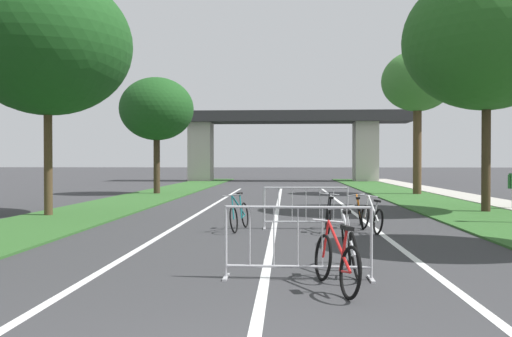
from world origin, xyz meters
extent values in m
cube|color=#2D5B26|center=(-6.19, 21.08, 0.03)|extent=(3.22, 51.52, 0.05)
cube|color=#2D5B26|center=(6.19, 21.08, 0.03)|extent=(3.22, 51.52, 0.05)
cube|color=#ADA89E|center=(8.68, 21.08, 0.04)|extent=(1.77, 51.52, 0.08)
cube|color=silver|center=(0.00, 14.90, 0.00)|extent=(0.14, 29.80, 0.01)
cube|color=silver|center=(2.52, 14.90, 0.00)|extent=(0.14, 29.80, 0.01)
cube|color=silver|center=(-2.52, 14.90, 0.00)|extent=(0.14, 29.80, 0.01)
cube|color=#2D2D30|center=(0.00, 42.58, 5.47)|extent=(21.65, 3.72, 0.90)
cube|color=#ADA89E|center=(-7.04, 42.58, 2.51)|extent=(1.92, 2.40, 5.02)
cube|color=#ADA89E|center=(7.04, 42.58, 2.51)|extent=(1.92, 2.40, 5.02)
cylinder|color=#4C3823|center=(-6.96, 12.68, 1.68)|extent=(0.25, 0.25, 3.35)
ellipsoid|color=#194719|center=(-6.96, 12.68, 5.26)|extent=(5.10, 5.10, 4.33)
cylinder|color=#3D2D1E|center=(-6.33, 23.84, 1.48)|extent=(0.33, 0.33, 2.96)
ellipsoid|color=#194719|center=(-6.33, 23.84, 4.38)|extent=(3.79, 3.79, 3.22)
cylinder|color=#3D2D1E|center=(6.86, 14.65, 1.82)|extent=(0.29, 0.29, 3.64)
ellipsoid|color=#23561E|center=(6.86, 14.65, 5.67)|extent=(5.42, 5.42, 4.61)
cylinder|color=#4C3823|center=(6.93, 24.15, 2.20)|extent=(0.42, 0.42, 4.40)
ellipsoid|color=#38702D|center=(6.93, 24.15, 5.75)|extent=(3.60, 3.60, 3.06)
cylinder|color=#ADADB2|center=(-0.56, 4.36, 0.53)|extent=(0.04, 0.04, 1.05)
cube|color=#ADADB2|center=(-0.56, 4.36, 0.01)|extent=(0.06, 0.44, 0.03)
cylinder|color=#ADADB2|center=(1.51, 4.35, 0.53)|extent=(0.04, 0.04, 1.05)
cube|color=#ADADB2|center=(1.51, 4.35, 0.01)|extent=(0.06, 0.44, 0.03)
cylinder|color=#ADADB2|center=(0.47, 4.36, 1.03)|extent=(2.07, 0.05, 0.04)
cylinder|color=#ADADB2|center=(0.47, 4.36, 0.18)|extent=(2.07, 0.05, 0.04)
cylinder|color=#ADADB2|center=(-0.22, 4.36, 0.61)|extent=(0.02, 0.02, 0.87)
cylinder|color=#ADADB2|center=(0.13, 4.36, 0.61)|extent=(0.02, 0.02, 0.87)
cylinder|color=#ADADB2|center=(0.47, 4.36, 0.61)|extent=(0.02, 0.02, 0.87)
cylinder|color=#ADADB2|center=(0.82, 4.35, 0.61)|extent=(0.02, 0.02, 0.87)
cylinder|color=#ADADB2|center=(1.17, 4.35, 0.61)|extent=(0.02, 0.02, 0.87)
cylinder|color=#ADADB2|center=(-0.23, 10.05, 0.53)|extent=(0.04, 0.04, 1.05)
cube|color=#ADADB2|center=(-0.23, 10.05, 0.01)|extent=(0.08, 0.44, 0.03)
cylinder|color=#ADADB2|center=(1.84, 10.14, 0.53)|extent=(0.04, 0.04, 1.05)
cube|color=#ADADB2|center=(1.84, 10.14, 0.01)|extent=(0.08, 0.44, 0.03)
cylinder|color=#ADADB2|center=(0.80, 10.09, 1.03)|extent=(2.07, 0.13, 0.04)
cylinder|color=#ADADB2|center=(0.80, 10.09, 0.18)|extent=(2.07, 0.13, 0.04)
cylinder|color=#ADADB2|center=(0.11, 10.06, 0.61)|extent=(0.02, 0.02, 0.87)
cylinder|color=#ADADB2|center=(0.46, 10.08, 0.61)|extent=(0.02, 0.02, 0.87)
cylinder|color=#ADADB2|center=(0.80, 10.09, 0.61)|extent=(0.02, 0.02, 0.87)
cylinder|color=#ADADB2|center=(1.15, 10.11, 0.61)|extent=(0.02, 0.02, 0.87)
cylinder|color=#ADADB2|center=(1.49, 10.12, 0.61)|extent=(0.02, 0.02, 0.87)
torus|color=black|center=(2.15, 10.02, 0.30)|extent=(0.19, 0.62, 0.61)
torus|color=black|center=(2.25, 11.04, 0.30)|extent=(0.19, 0.62, 0.61)
cylinder|color=orange|center=(2.16, 10.51, 0.55)|extent=(0.06, 1.00, 0.53)
cylinder|color=orange|center=(2.15, 10.31, 0.51)|extent=(0.13, 0.11, 0.51)
cylinder|color=orange|center=(2.17, 10.18, 0.28)|extent=(0.07, 0.33, 0.07)
cylinder|color=orange|center=(2.21, 11.02, 0.55)|extent=(0.12, 0.09, 0.50)
cube|color=black|center=(2.11, 10.28, 0.76)|extent=(0.13, 0.25, 0.06)
cylinder|color=#99999E|center=(2.17, 11.00, 0.80)|extent=(0.45, 0.07, 0.09)
torus|color=black|center=(1.30, 9.14, 0.30)|extent=(0.11, 0.60, 0.60)
torus|color=black|center=(1.33, 10.14, 0.30)|extent=(0.11, 0.60, 0.60)
cylinder|color=black|center=(1.34, 9.61, 0.59)|extent=(0.12, 0.98, 0.61)
cylinder|color=black|center=(1.33, 9.42, 0.54)|extent=(0.10, 0.12, 0.58)
cylinder|color=black|center=(1.31, 9.30, 0.28)|extent=(0.03, 0.33, 0.07)
cylinder|color=black|center=(1.35, 10.11, 0.59)|extent=(0.10, 0.10, 0.58)
cube|color=black|center=(1.36, 9.39, 0.83)|extent=(0.11, 0.24, 0.06)
cylinder|color=#99999E|center=(1.38, 10.09, 0.87)|extent=(0.50, 0.04, 0.07)
torus|color=black|center=(1.27, 4.30, 0.35)|extent=(0.14, 0.70, 0.70)
torus|color=black|center=(1.26, 5.28, 0.35)|extent=(0.14, 0.70, 0.70)
cylinder|color=#B7B7BC|center=(1.22, 4.76, 0.65)|extent=(0.14, 0.96, 0.64)
cylinder|color=#B7B7BC|center=(1.23, 4.58, 0.62)|extent=(0.14, 0.12, 0.66)
cylinder|color=#B7B7BC|center=(1.27, 4.45, 0.32)|extent=(0.03, 0.32, 0.08)
cylinder|color=#B7B7BC|center=(1.22, 5.26, 0.65)|extent=(0.13, 0.09, 0.61)
cube|color=black|center=(1.19, 4.54, 0.95)|extent=(0.11, 0.24, 0.06)
cylinder|color=#99999E|center=(1.18, 5.23, 0.95)|extent=(0.42, 0.03, 0.09)
torus|color=black|center=(2.42, 9.11, 0.30)|extent=(0.22, 0.62, 0.60)
torus|color=black|center=(2.26, 10.12, 0.30)|extent=(0.22, 0.62, 0.60)
cylinder|color=silver|center=(2.38, 9.59, 0.57)|extent=(0.12, 0.99, 0.57)
cylinder|color=silver|center=(2.40, 9.40, 0.51)|extent=(0.13, 0.11, 0.51)
cylinder|color=silver|center=(2.39, 9.27, 0.28)|extent=(0.08, 0.33, 0.07)
cylinder|color=silver|center=(2.30, 10.10, 0.57)|extent=(0.12, 0.08, 0.54)
cube|color=black|center=(2.44, 9.37, 0.76)|extent=(0.14, 0.25, 0.06)
cylinder|color=#99999E|center=(2.34, 10.08, 0.84)|extent=(0.49, 0.10, 0.09)
torus|color=black|center=(-0.75, 10.29, 0.32)|extent=(0.21, 0.65, 0.64)
torus|color=black|center=(-0.92, 9.20, 0.32)|extent=(0.21, 0.65, 0.64)
cylinder|color=#197A7F|center=(-0.86, 9.77, 0.60)|extent=(0.27, 1.05, 0.60)
cylinder|color=#197A7F|center=(-0.83, 9.98, 0.58)|extent=(0.11, 0.14, 0.61)
cylinder|color=#197A7F|center=(-0.77, 10.11, 0.30)|extent=(0.08, 0.36, 0.08)
cylinder|color=#197A7F|center=(-0.95, 9.23, 0.60)|extent=(0.10, 0.10, 0.57)
cube|color=black|center=(-0.85, 10.03, 0.88)|extent=(0.14, 0.25, 0.06)
cylinder|color=#99999E|center=(-0.98, 9.26, 0.88)|extent=(0.45, 0.10, 0.08)
torus|color=black|center=(1.08, 3.26, 0.33)|extent=(0.28, 0.67, 0.66)
torus|color=black|center=(0.83, 4.27, 0.33)|extent=(0.28, 0.67, 0.66)
cylinder|color=red|center=(0.99, 3.75, 0.59)|extent=(0.23, 1.01, 0.55)
cylinder|color=red|center=(1.04, 3.55, 0.56)|extent=(0.13, 0.11, 0.57)
cylinder|color=red|center=(1.04, 3.42, 0.31)|extent=(0.12, 0.33, 0.08)
cylinder|color=red|center=(0.86, 4.26, 0.59)|extent=(0.11, 0.08, 0.52)
cube|color=black|center=(1.08, 3.53, 0.84)|extent=(0.16, 0.26, 0.06)
cylinder|color=#99999E|center=(0.90, 4.24, 0.85)|extent=(0.46, 0.14, 0.08)
cylinder|color=#33723F|center=(8.02, 15.67, 0.98)|extent=(0.09, 0.09, 0.48)
camera|label=1|loc=(0.30, -3.30, 1.68)|focal=37.59mm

